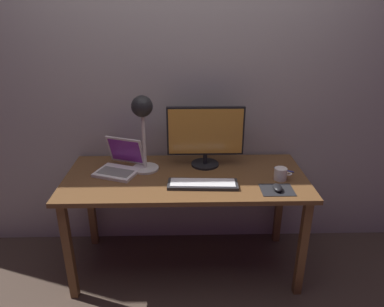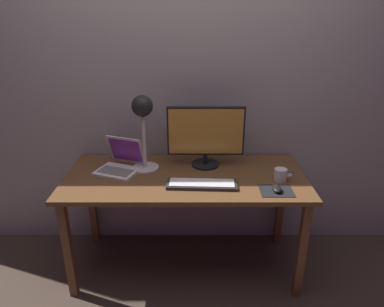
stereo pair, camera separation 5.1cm
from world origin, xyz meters
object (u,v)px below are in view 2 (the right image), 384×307
Objects in this scene: keyboard_main at (202,184)px; coffee_mug at (281,175)px; mouse at (277,189)px; laptop at (122,161)px; monitor at (206,134)px; desk_lamp at (143,117)px; pen at (285,171)px.

coffee_mug is (0.51, 0.08, 0.03)m from keyboard_main.
laptop is at bearing 162.38° from mouse.
keyboard_main is (-0.03, -0.31, -0.22)m from monitor.
monitor is 4.54× the size of coffee_mug.
monitor is 0.61m from mouse.
desk_lamp is at bearing 158.75° from mouse.
mouse is (1.00, -0.32, -0.04)m from laptop.
desk_lamp reaches higher than laptop.
desk_lamp reaches higher than monitor.
coffee_mug reaches higher than mouse.
mouse is at bearing -111.05° from coffee_mug.
monitor is at bearing 8.59° from desk_lamp.
mouse reaches higher than keyboard_main.
keyboard_main is 4.65× the size of mouse.
monitor reaches higher than pen.
keyboard_main is 0.52m from coffee_mug.
keyboard_main is 0.46m from mouse.
keyboard_main is 0.61m from pen.
coffee_mug is at bearing -9.03° from laptop.
coffee_mug is at bearing 68.95° from mouse.
coffee_mug is (0.06, 0.15, 0.02)m from mouse.
laptop is at bearing -173.07° from monitor.
keyboard_main is 1.28× the size of laptop.
laptop is 2.48× the size of pen.
monitor is 3.78× the size of pen.
laptop reaches higher than keyboard_main.
pen is at bearing -1.51° from laptop.
desk_lamp is at bearing 146.82° from keyboard_main.
pen is (0.06, 0.14, -0.04)m from coffee_mug.
keyboard_main is 0.58m from desk_lamp.
monitor is 1.02× the size of desk_lamp.
coffee_mug is at bearing -11.12° from desk_lamp.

